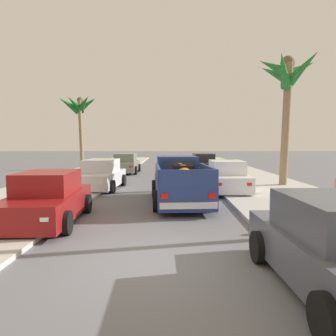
{
  "coord_description": "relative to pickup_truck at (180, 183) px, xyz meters",
  "views": [
    {
      "loc": [
        0.43,
        -6.36,
        2.42
      ],
      "look_at": [
        0.34,
        8.62,
        1.2
      ],
      "focal_mm": 33.87,
      "sensor_mm": 36.0,
      "label": 1
    }
  ],
  "objects": [
    {
      "name": "curb_right",
      "position": [
        3.34,
        5.8,
        -0.76
      ],
      "size": [
        0.16,
        60.0,
        0.1
      ],
      "primitive_type": "cube",
      "color": "silver",
      "rests_on": "ground"
    },
    {
      "name": "car_left_mid",
      "position": [
        2.24,
        12.22,
        -0.1
      ],
      "size": [
        2.12,
        4.3,
        1.54
      ],
      "color": "black",
      "rests_on": "ground"
    },
    {
      "name": "palm_tree_right_fore",
      "position": [
        5.74,
        4.34,
        4.76
      ],
      "size": [
        3.23,
        3.91,
        6.93
      ],
      "color": "#846B4C",
      "rests_on": "ground"
    },
    {
      "name": "ground_plane",
      "position": [
        -0.83,
        -6.2,
        -0.81
      ],
      "size": [
        160.0,
        160.0,
        0.0
      ],
      "primitive_type": "plane",
      "color": "slate"
    },
    {
      "name": "car_right_near",
      "position": [
        -4.08,
        -3.16,
        -0.1
      ],
      "size": [
        2.19,
        4.33,
        1.54
      ],
      "color": "maroon",
      "rests_on": "ground"
    },
    {
      "name": "car_right_mid",
      "position": [
        2.35,
        2.82,
        -0.1
      ],
      "size": [
        2.06,
        4.27,
        1.54
      ],
      "color": "silver",
      "rests_on": "ground"
    },
    {
      "name": "curb_left",
      "position": [
        -5.0,
        5.8,
        -0.76
      ],
      "size": [
        0.16,
        60.0,
        0.1
      ],
      "primitive_type": "cube",
      "color": "silver",
      "rests_on": "ground"
    },
    {
      "name": "sidewalk_left",
      "position": [
        -6.22,
        5.8,
        -0.75
      ],
      "size": [
        5.24,
        60.0,
        0.12
      ],
      "primitive_type": "cube",
      "color": "#B2AFA8",
      "rests_on": "ground"
    },
    {
      "name": "car_left_far",
      "position": [
        -3.97,
        3.68,
        -0.1
      ],
      "size": [
        2.21,
        4.34,
        1.54
      ],
      "color": "silver",
      "rests_on": "ground"
    },
    {
      "name": "sidewalk_right",
      "position": [
        4.56,
        5.8,
        -0.75
      ],
      "size": [
        5.24,
        60.0,
        0.12
      ],
      "primitive_type": "cube",
      "color": "#B2AFA8",
      "rests_on": "ground"
    },
    {
      "name": "pickup_truck",
      "position": [
        0.0,
        0.0,
        0.0
      ],
      "size": [
        2.46,
        5.32,
        1.8
      ],
      "color": "navy",
      "rests_on": "ground"
    },
    {
      "name": "car_left_near",
      "position": [
        -3.88,
        12.27,
        -0.1
      ],
      "size": [
        2.04,
        4.27,
        1.54
      ],
      "color": "slate",
      "rests_on": "ground"
    },
    {
      "name": "palm_tree_left_mid",
      "position": [
        -8.36,
        15.44,
        4.62
      ],
      "size": [
        3.53,
        3.61,
        6.47
      ],
      "color": "#846B4C",
      "rests_on": "ground"
    }
  ]
}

